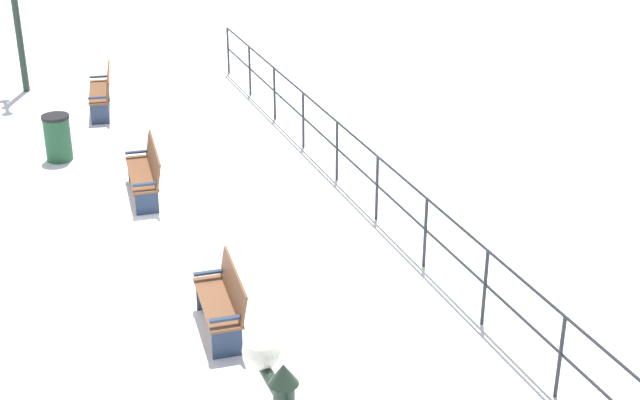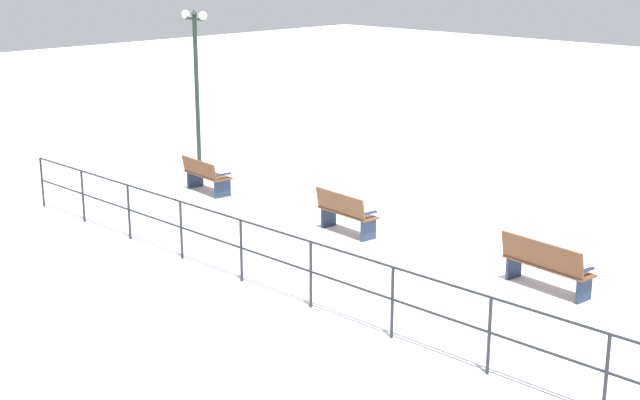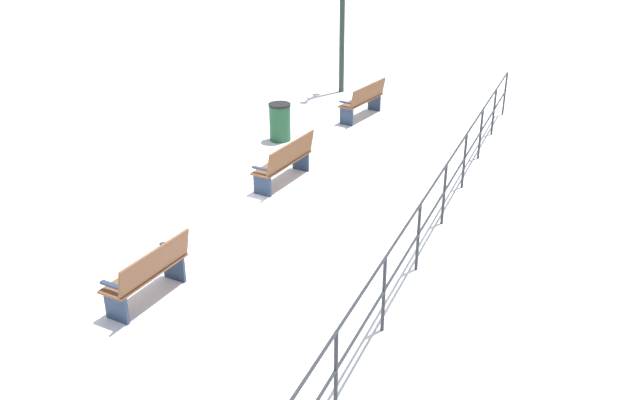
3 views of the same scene
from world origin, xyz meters
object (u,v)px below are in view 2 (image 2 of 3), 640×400
bench_third (345,212)px  bench_fourth (206,175)px  lamppost_middle (196,67)px  bench_second (546,264)px

bench_third → bench_fourth: size_ratio=1.00×
bench_fourth → lamppost_middle: bearing=61.8°
bench_second → bench_third: bench_second is taller
bench_second → bench_fourth: (0.01, 9.36, -0.05)m
bench_third → bench_fourth: 4.68m
bench_third → bench_fourth: bench_third is taller
bench_fourth → lamppost_middle: lamppost_middle is taller
bench_third → lamppost_middle: 7.25m
bench_second → bench_third: (-0.04, 4.68, -0.01)m
bench_second → bench_third: size_ratio=1.17×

